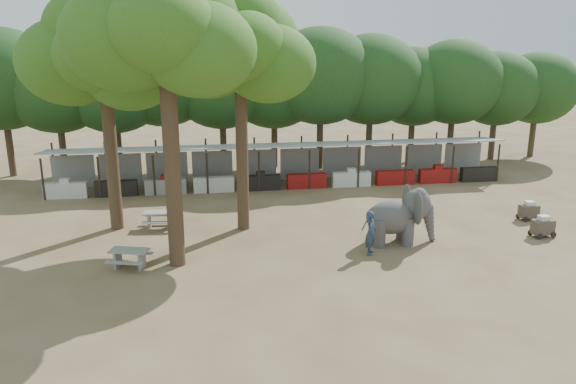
{
  "coord_description": "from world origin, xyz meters",
  "views": [
    {
      "loc": [
        -4.9,
        -19.56,
        8.84
      ],
      "look_at": [
        -1.0,
        5.0,
        2.0
      ],
      "focal_mm": 35.0,
      "sensor_mm": 36.0,
      "label": 1
    }
  ],
  "objects": [
    {
      "name": "picnic_table_near",
      "position": [
        -7.86,
        1.95,
        0.49
      ],
      "size": [
        1.83,
        1.73,
        0.75
      ],
      "rotation": [
        0.0,
        0.0,
        -0.28
      ],
      "color": "gray",
      "rests_on": "ground"
    },
    {
      "name": "cart_front",
      "position": [
        10.49,
        2.69,
        0.5
      ],
      "size": [
        1.12,
        0.81,
        1.01
      ],
      "rotation": [
        0.0,
        0.0,
        0.14
      ],
      "color": "#3B3229",
      "rests_on": "ground"
    },
    {
      "name": "yard_tree_left",
      "position": [
        -9.13,
        7.19,
        8.2
      ],
      "size": [
        7.1,
        6.9,
        11.02
      ],
      "color": "#332316",
      "rests_on": "ground"
    },
    {
      "name": "picnic_table_far",
      "position": [
        -6.93,
        6.77,
        0.52
      ],
      "size": [
        1.69,
        1.54,
        0.79
      ],
      "rotation": [
        0.0,
        0.0,
        -0.08
      ],
      "color": "gray",
      "rests_on": "ground"
    },
    {
      "name": "handler",
      "position": [
        2.03,
        1.86,
        0.95
      ],
      "size": [
        0.65,
        0.79,
        1.91
      ],
      "primitive_type": "imported",
      "rotation": [
        0.0,
        0.0,
        1.25
      ],
      "color": "#26384C",
      "rests_on": "ground"
    },
    {
      "name": "yard_tree_center",
      "position": [
        -6.13,
        2.19,
        9.21
      ],
      "size": [
        7.1,
        6.9,
        12.04
      ],
      "color": "#332316",
      "rests_on": "ground"
    },
    {
      "name": "elephant",
      "position": [
        3.7,
        2.94,
        1.26
      ],
      "size": [
        3.26,
        2.51,
        2.51
      ],
      "rotation": [
        0.0,
        0.0,
        -0.02
      ],
      "color": "#403E3E",
      "rests_on": "ground"
    },
    {
      "name": "ground",
      "position": [
        0.0,
        0.0,
        0.0
      ],
      "size": [
        100.0,
        100.0,
        0.0
      ],
      "primitive_type": "plane",
      "color": "brown",
      "rests_on": "ground"
    },
    {
      "name": "yard_tree_back",
      "position": [
        -3.13,
        6.19,
        8.54
      ],
      "size": [
        7.1,
        6.9,
        11.36
      ],
      "color": "#332316",
      "rests_on": "ground"
    },
    {
      "name": "backdrop_trees",
      "position": [
        0.0,
        19.0,
        5.51
      ],
      "size": [
        46.46,
        5.95,
        8.33
      ],
      "color": "#332316",
      "rests_on": "ground"
    },
    {
      "name": "cart_back",
      "position": [
        11.26,
        5.09,
        0.48
      ],
      "size": [
        1.03,
        0.71,
        0.96
      ],
      "rotation": [
        0.0,
        0.0,
        0.06
      ],
      "color": "#3B3229",
      "rests_on": "ground"
    },
    {
      "name": "vendor_stalls",
      "position": [
        -0.0,
        13.84,
        1.18
      ],
      "size": [
        28.0,
        2.99,
        2.8
      ],
      "color": "#92949A",
      "rests_on": "ground"
    }
  ]
}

